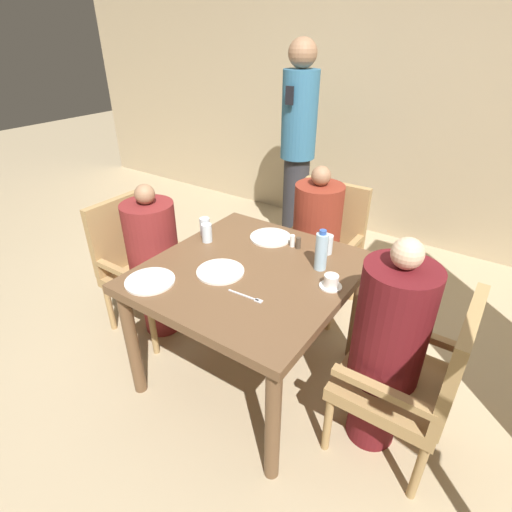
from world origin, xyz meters
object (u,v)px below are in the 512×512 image
object	(u,v)px
chair_right_side	(414,377)
plate_dessert_center	(150,281)
diner_in_left_chair	(154,260)
teacup_with_saucer	(331,282)
water_bottle	(321,251)
diner_in_right_chair	(387,348)
plate_main_right	(220,272)
glass_tall_far	(327,244)
standing_host	(298,144)
glass_tall_near	(205,227)
plate_main_left	(271,237)
glass_tall_mid	(207,233)
diner_in_far_chair	(316,242)
chair_far_side	(324,244)
chair_left_side	(141,262)

from	to	relation	value
chair_right_side	plate_dessert_center	size ratio (longest dim) A/B	3.65
diner_in_left_chair	teacup_with_saucer	distance (m)	1.20
water_bottle	diner_in_right_chair	bearing A→B (deg)	-24.59
plate_main_right	glass_tall_far	xyz separation A→B (m)	(0.36, 0.49, 0.05)
diner_in_left_chair	plate_main_right	bearing A→B (deg)	-10.38
standing_host	glass_tall_near	size ratio (longest dim) A/B	16.23
chair_right_side	water_bottle	size ratio (longest dim) A/B	4.05
plate_main_left	glass_tall_far	size ratio (longest dim) A/B	2.25
diner_in_right_chair	glass_tall_far	world-z (taller)	diner_in_right_chair
plate_main_left	glass_tall_mid	xyz separation A→B (m)	(-0.29, -0.24, 0.05)
plate_dessert_center	plate_main_right	bearing A→B (deg)	48.99
diner_in_far_chair	plate_main_left	world-z (taller)	diner_in_far_chair
diner_in_left_chair	plate_dessert_center	bearing A→B (deg)	-42.73
diner_in_left_chair	glass_tall_mid	distance (m)	0.46
diner_in_right_chair	glass_tall_near	xyz separation A→B (m)	(-1.20, 0.17, 0.21)
diner_in_right_chair	chair_far_side	bearing A→B (deg)	129.28
plate_main_right	glass_tall_far	size ratio (longest dim) A/B	2.25
standing_host	plate_main_left	xyz separation A→B (m)	(0.55, -1.29, -0.21)
chair_far_side	plate_main_right	distance (m)	1.08
glass_tall_far	chair_right_side	bearing A→B (deg)	-30.55
diner_in_right_chair	plate_dessert_center	world-z (taller)	diner_in_right_chair
glass_tall_near	glass_tall_far	xyz separation A→B (m)	(0.71, 0.21, 0.00)
glass_tall_near	glass_tall_far	size ratio (longest dim) A/B	1.00
standing_host	plate_main_right	bearing A→B (deg)	-72.98
diner_in_left_chair	chair_far_side	xyz separation A→B (m)	(0.75, 0.92, -0.06)
standing_host	plate_main_right	xyz separation A→B (m)	(0.54, -1.76, -0.21)
chair_left_side	plate_main_left	size ratio (longest dim) A/B	3.65
plate_main_left	diner_in_left_chair	bearing A→B (deg)	-151.79
water_bottle	glass_tall_near	world-z (taller)	water_bottle
diner_in_right_chair	teacup_with_saucer	xyz separation A→B (m)	(-0.33, 0.08, 0.19)
plate_main_left	glass_tall_near	xyz separation A→B (m)	(-0.35, -0.18, 0.05)
teacup_with_saucer	water_bottle	bearing A→B (deg)	133.56
diner_in_left_chair	standing_host	distance (m)	1.70
diner_in_right_chair	standing_host	size ratio (longest dim) A/B	0.64
plate_main_right	plate_dessert_center	bearing A→B (deg)	-131.01
chair_far_side	glass_tall_near	size ratio (longest dim) A/B	8.20
diner_in_far_chair	chair_right_side	distance (m)	1.19
plate_main_left	glass_tall_far	distance (m)	0.36
chair_right_side	glass_tall_near	size ratio (longest dim) A/B	8.20
chair_right_side	glass_tall_far	distance (m)	0.80
diner_in_far_chair	glass_tall_near	world-z (taller)	diner_in_far_chair
chair_left_side	diner_in_left_chair	world-z (taller)	diner_in_left_chair
chair_left_side	chair_far_side	world-z (taller)	same
plate_dessert_center	teacup_with_saucer	xyz separation A→B (m)	(0.76, 0.47, 0.02)
diner_in_left_chair	plate_main_right	size ratio (longest dim) A/B	4.25
chair_left_side	water_bottle	bearing A→B (deg)	9.85
chair_right_side	standing_host	distance (m)	2.30
plate_main_right	glass_tall_far	world-z (taller)	glass_tall_far
glass_tall_near	glass_tall_mid	xyz separation A→B (m)	(0.07, -0.06, 0.00)
diner_in_right_chair	glass_tall_near	distance (m)	1.23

